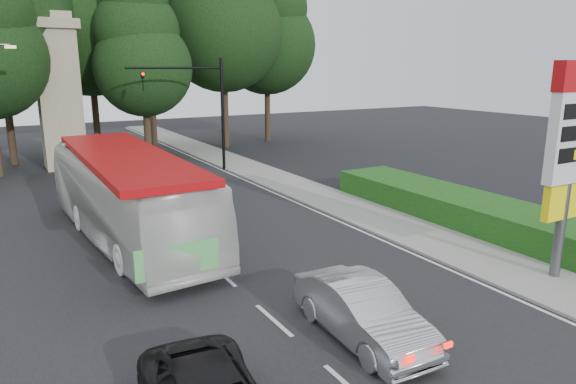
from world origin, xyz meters
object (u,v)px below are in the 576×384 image
traffic_signal_mast (203,99)px  monument (59,91)px  sedan_silver (362,311)px  gas_station_pylon (572,142)px  transit_bus (127,197)px

traffic_signal_mast → monument: bearing=142.0°
traffic_signal_mast → monument: (-7.68, 6.00, 0.43)m
sedan_silver → traffic_signal_mast: bearing=82.0°
traffic_signal_mast → monument: size_ratio=0.72×
gas_station_pylon → traffic_signal_mast: (-3.52, 22.00, 0.22)m
sedan_silver → gas_station_pylon: bearing=2.0°
transit_bus → traffic_signal_mast: bearing=52.1°
monument → transit_bus: bearing=-89.3°
traffic_signal_mast → transit_bus: 13.89m
traffic_signal_mast → monument: 9.76m
traffic_signal_mast → gas_station_pylon: bearing=-80.9°
monument → transit_bus: (0.22, -17.34, -3.36)m
gas_station_pylon → monument: 30.17m
gas_station_pylon → sedan_silver: gas_station_pylon is taller
gas_station_pylon → traffic_signal_mast: traffic_signal_mast is taller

